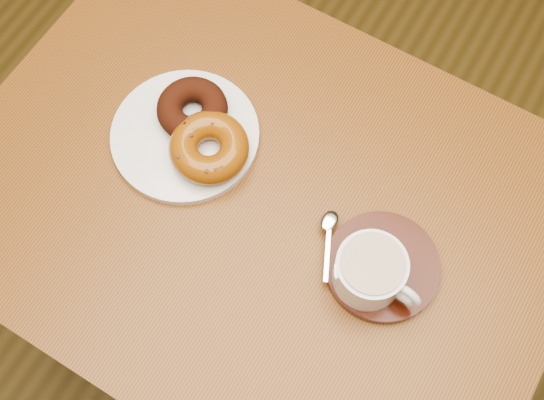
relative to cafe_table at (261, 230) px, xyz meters
The scene contains 8 objects.
ground 0.71m from the cafe_table, 149.54° to the left, with size 6.00×6.00×0.00m, color brown.
cafe_table is the anchor object (origin of this frame).
donut_plate 0.20m from the cafe_table, 168.41° to the left, with size 0.21×0.21×0.01m, color silver.
donut_cinnamon 0.23m from the cafe_table, 157.68° to the left, with size 0.10×0.10×0.04m, color #37150B.
donut_caramel 0.19m from the cafe_table, 168.19° to the left, with size 0.15×0.15×0.04m.
saucer 0.24m from the cafe_table, ahead, with size 0.15×0.15×0.02m, color #351007.
coffee_cup 0.26m from the cafe_table, ahead, with size 0.12×0.09×0.06m.
teaspoon 0.18m from the cafe_table, ahead, with size 0.05×0.09×0.01m.
Camera 1 is at (0.39, -0.42, 1.68)m, focal length 45.00 mm.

